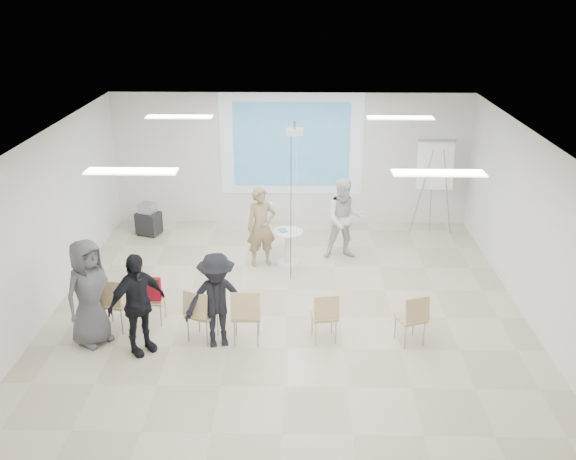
{
  "coord_description": "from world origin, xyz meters",
  "views": [
    {
      "loc": [
        0.22,
        -9.52,
        5.33
      ],
      "look_at": [
        0.0,
        0.8,
        1.25
      ],
      "focal_mm": 40.0,
      "sensor_mm": 36.0,
      "label": 1
    }
  ],
  "objects_px": {
    "av_cart": "(149,220)",
    "chair_left_mid": "(151,298)",
    "player_left": "(261,222)",
    "chair_right_far": "(413,316)",
    "audience_left": "(136,297)",
    "pedestal_table": "(288,245)",
    "audience_mid": "(217,294)",
    "chair_center": "(246,312)",
    "player_right": "(345,215)",
    "chair_left_inner": "(200,311)",
    "chair_right_inner": "(325,313)",
    "audience_outer": "(88,286)",
    "flipchart_easel": "(435,165)",
    "laptop": "(202,311)",
    "chair_far_left": "(112,300)"
  },
  "relations": [
    {
      "from": "av_cart",
      "to": "chair_left_mid",
      "type": "bearing_deg",
      "value": -56.61
    },
    {
      "from": "audience_outer",
      "to": "av_cart",
      "type": "relative_size",
      "value": 2.67
    },
    {
      "from": "player_left",
      "to": "chair_left_inner",
      "type": "distance_m",
      "value": 3.04
    },
    {
      "from": "audience_outer",
      "to": "av_cart",
      "type": "height_order",
      "value": "audience_outer"
    },
    {
      "from": "audience_left",
      "to": "chair_left_mid",
      "type": "bearing_deg",
      "value": 44.55
    },
    {
      "from": "player_left",
      "to": "chair_far_left",
      "type": "relative_size",
      "value": 1.93
    },
    {
      "from": "chair_left_mid",
      "to": "chair_left_inner",
      "type": "relative_size",
      "value": 0.92
    },
    {
      "from": "pedestal_table",
      "to": "chair_right_inner",
      "type": "xyz_separation_m",
      "value": [
        0.63,
        -2.9,
        0.09
      ]
    },
    {
      "from": "player_left",
      "to": "audience_left",
      "type": "distance_m",
      "value": 3.63
    },
    {
      "from": "chair_left_mid",
      "to": "player_left",
      "type": "bearing_deg",
      "value": 56.92
    },
    {
      "from": "chair_far_left",
      "to": "chair_left_inner",
      "type": "bearing_deg",
      "value": -0.33
    },
    {
      "from": "chair_left_mid",
      "to": "audience_left",
      "type": "bearing_deg",
      "value": -89.5
    },
    {
      "from": "chair_right_inner",
      "to": "audience_outer",
      "type": "height_order",
      "value": "audience_outer"
    },
    {
      "from": "chair_left_mid",
      "to": "chair_right_inner",
      "type": "bearing_deg",
      "value": -8.47
    },
    {
      "from": "chair_far_left",
      "to": "chair_right_inner",
      "type": "xyz_separation_m",
      "value": [
        3.37,
        -0.27,
        -0.06
      ]
    },
    {
      "from": "chair_right_inner",
      "to": "laptop",
      "type": "distance_m",
      "value": 1.91
    },
    {
      "from": "player_left",
      "to": "chair_center",
      "type": "xyz_separation_m",
      "value": [
        -0.06,
        -2.98,
        -0.35
      ]
    },
    {
      "from": "audience_left",
      "to": "audience_mid",
      "type": "bearing_deg",
      "value": -34.06
    },
    {
      "from": "chair_center",
      "to": "av_cart",
      "type": "relative_size",
      "value": 1.31
    },
    {
      "from": "pedestal_table",
      "to": "laptop",
      "type": "bearing_deg",
      "value": -114.3
    },
    {
      "from": "player_right",
      "to": "audience_mid",
      "type": "distance_m",
      "value": 4.01
    },
    {
      "from": "player_left",
      "to": "av_cart",
      "type": "distance_m",
      "value": 3.07
    },
    {
      "from": "audience_mid",
      "to": "pedestal_table",
      "type": "bearing_deg",
      "value": 56.77
    },
    {
      "from": "pedestal_table",
      "to": "chair_right_inner",
      "type": "relative_size",
      "value": 0.93
    },
    {
      "from": "player_left",
      "to": "flipchart_easel",
      "type": "distance_m",
      "value": 4.1
    },
    {
      "from": "chair_far_left",
      "to": "laptop",
      "type": "distance_m",
      "value": 1.48
    },
    {
      "from": "player_left",
      "to": "chair_right_far",
      "type": "distance_m",
      "value": 3.89
    },
    {
      "from": "player_left",
      "to": "chair_right_far",
      "type": "height_order",
      "value": "player_left"
    },
    {
      "from": "pedestal_table",
      "to": "chair_left_mid",
      "type": "xyz_separation_m",
      "value": [
        -2.17,
        -2.42,
        0.08
      ]
    },
    {
      "from": "pedestal_table",
      "to": "chair_left_mid",
      "type": "height_order",
      "value": "chair_left_mid"
    },
    {
      "from": "chair_far_left",
      "to": "chair_right_far",
      "type": "height_order",
      "value": "chair_far_left"
    },
    {
      "from": "chair_far_left",
      "to": "chair_center",
      "type": "distance_m",
      "value": 2.19
    },
    {
      "from": "player_left",
      "to": "chair_left_inner",
      "type": "relative_size",
      "value": 2.03
    },
    {
      "from": "audience_left",
      "to": "chair_far_left",
      "type": "bearing_deg",
      "value": 88.28
    },
    {
      "from": "chair_right_inner",
      "to": "audience_outer",
      "type": "xyz_separation_m",
      "value": [
        -3.6,
        -0.07,
        0.46
      ]
    },
    {
      "from": "chair_center",
      "to": "pedestal_table",
      "type": "bearing_deg",
      "value": 77.34
    },
    {
      "from": "chair_right_inner",
      "to": "pedestal_table",
      "type": "bearing_deg",
      "value": 93.09
    },
    {
      "from": "chair_left_mid",
      "to": "pedestal_table",
      "type": "bearing_deg",
      "value": 49.36
    },
    {
      "from": "audience_outer",
      "to": "pedestal_table",
      "type": "bearing_deg",
      "value": -9.55
    },
    {
      "from": "player_right",
      "to": "av_cart",
      "type": "bearing_deg",
      "value": 160.04
    },
    {
      "from": "chair_left_inner",
      "to": "av_cart",
      "type": "xyz_separation_m",
      "value": [
        -1.81,
        4.45,
        -0.19
      ]
    },
    {
      "from": "chair_far_left",
      "to": "flipchart_easel",
      "type": "height_order",
      "value": "flipchart_easel"
    },
    {
      "from": "flipchart_easel",
      "to": "av_cart",
      "type": "height_order",
      "value": "flipchart_easel"
    },
    {
      "from": "player_right",
      "to": "audience_left",
      "type": "distance_m",
      "value": 4.9
    },
    {
      "from": "player_left",
      "to": "flipchart_easel",
      "type": "bearing_deg",
      "value": 8.22
    },
    {
      "from": "audience_mid",
      "to": "chair_right_far",
      "type": "bearing_deg",
      "value": -13.61
    },
    {
      "from": "chair_left_mid",
      "to": "audience_mid",
      "type": "distance_m",
      "value": 1.36
    },
    {
      "from": "player_left",
      "to": "audience_left",
      "type": "relative_size",
      "value": 0.98
    },
    {
      "from": "chair_left_inner",
      "to": "laptop",
      "type": "xyz_separation_m",
      "value": [
        0.03,
        0.09,
        -0.05
      ]
    },
    {
      "from": "flipchart_easel",
      "to": "av_cart",
      "type": "relative_size",
      "value": 2.96
    }
  ]
}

